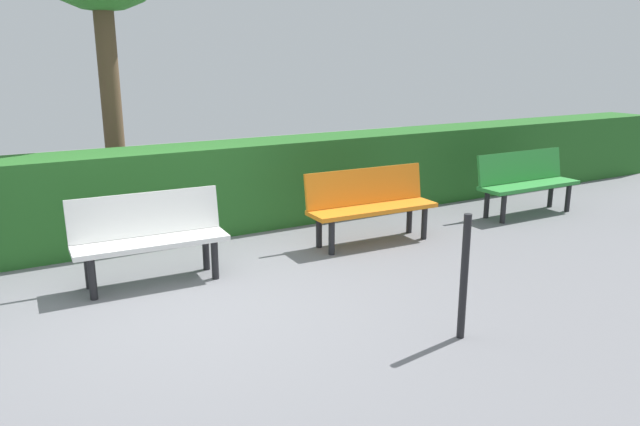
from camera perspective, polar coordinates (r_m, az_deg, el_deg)
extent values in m
plane|color=slate|center=(5.50, -12.50, -8.43)|extent=(20.29, 20.29, 0.00)
cube|color=#2D8C38|center=(8.70, 19.39, 2.51)|extent=(1.56, 0.43, 0.05)
cube|color=#2D8C38|center=(8.78, 18.59, 4.25)|extent=(1.56, 0.13, 0.42)
cylinder|color=black|center=(9.13, 22.60, 1.34)|extent=(0.07, 0.07, 0.39)
cylinder|color=black|center=(9.31, 21.16, 1.72)|extent=(0.07, 0.07, 0.39)
cylinder|color=black|center=(8.19, 17.11, 0.39)|extent=(0.07, 0.07, 0.39)
cylinder|color=black|center=(8.39, 15.64, 0.84)|extent=(0.07, 0.07, 0.39)
cube|color=orange|center=(6.96, 5.11, 0.40)|extent=(1.58, 0.48, 0.05)
cube|color=orange|center=(7.06, 4.32, 2.59)|extent=(1.57, 0.16, 0.42)
cylinder|color=black|center=(7.25, 9.93, -0.97)|extent=(0.07, 0.07, 0.39)
cylinder|color=black|center=(7.48, 8.53, -0.42)|extent=(0.07, 0.07, 0.39)
cylinder|color=black|center=(6.58, 1.12, -2.38)|extent=(0.07, 0.07, 0.39)
cylinder|color=black|center=(6.84, -0.09, -1.72)|extent=(0.07, 0.07, 0.39)
cube|color=white|center=(5.91, -15.82, -2.72)|extent=(1.46, 0.48, 0.05)
cube|color=white|center=(6.03, -16.35, -0.10)|extent=(1.44, 0.16, 0.42)
cylinder|color=black|center=(5.97, -10.01, -4.43)|extent=(0.07, 0.07, 0.39)
cylinder|color=black|center=(6.24, -10.84, -3.61)|extent=(0.07, 0.07, 0.39)
cylinder|color=black|center=(5.76, -20.92, -5.91)|extent=(0.07, 0.07, 0.39)
cylinder|color=black|center=(6.05, -21.26, -4.99)|extent=(0.07, 0.07, 0.39)
cube|color=#266023|center=(7.60, -9.14, 2.47)|extent=(16.29, 0.76, 1.08)
cylinder|color=brown|center=(8.50, -19.32, 9.98)|extent=(0.26, 0.26, 3.09)
cylinder|color=black|center=(4.70, 13.60, -5.99)|extent=(0.06, 0.06, 1.00)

